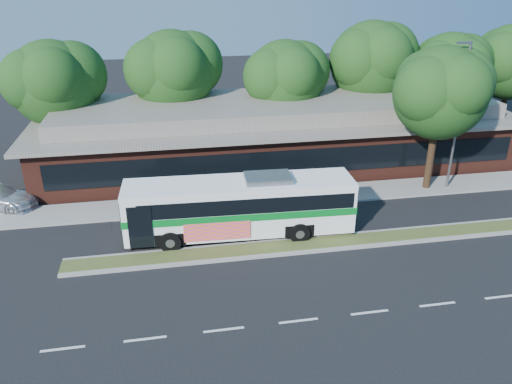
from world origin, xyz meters
TOP-DOWN VIEW (x-y plane):
  - ground at (0.00, 0.00)m, footprint 120.00×120.00m
  - median_strip at (0.00, 0.60)m, footprint 26.00×1.10m
  - sidewalk at (0.00, 6.40)m, footprint 44.00×2.60m
  - parking_lot at (-18.00, 10.00)m, footprint 14.00×12.00m
  - plaza_building at (0.00, 12.99)m, footprint 33.20×11.20m
  - lamp_post at (9.56, 6.00)m, footprint 0.93×0.18m
  - tree_bg_a at (-14.58, 15.14)m, footprint 6.47×5.80m
  - tree_bg_b at (-6.57, 16.14)m, footprint 6.69×6.00m
  - tree_bg_c at (1.40, 15.13)m, footprint 6.24×5.60m
  - tree_bg_d at (8.45, 16.15)m, footprint 6.91×6.20m
  - tree_bg_e at (14.42, 15.14)m, footprint 6.47×5.80m
  - transit_bus at (-4.19, 2.40)m, footprint 11.82×3.08m
  - sidewalk_tree at (8.70, 6.33)m, footprint 6.13×5.50m

SIDE VIEW (x-z plane):
  - ground at x=0.00m, z-range 0.00..0.00m
  - parking_lot at x=-18.00m, z-range 0.00..0.01m
  - sidewalk at x=0.00m, z-range 0.00..0.12m
  - median_strip at x=0.00m, z-range 0.00..0.15m
  - transit_bus at x=-4.19m, z-range 0.19..3.48m
  - plaza_building at x=0.00m, z-range -0.10..4.35m
  - lamp_post at x=9.56m, z-range 0.37..9.44m
  - tree_bg_c at x=1.40m, z-range 1.46..9.72m
  - tree_bg_e at x=14.42m, z-range 1.49..10.00m
  - tree_bg_a at x=-14.58m, z-range 1.55..10.18m
  - tree_bg_b at x=-6.57m, z-range 1.64..10.64m
  - sidewalk_tree at x=8.70m, z-range 1.82..10.72m
  - tree_bg_d at x=8.45m, z-range 1.73..11.10m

